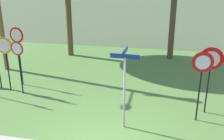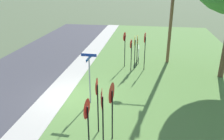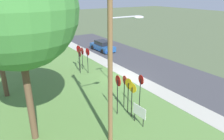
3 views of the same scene
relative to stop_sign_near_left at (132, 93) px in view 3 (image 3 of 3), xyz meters
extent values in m
plane|color=#4C5B3D|center=(5.67, -3.50, -1.76)|extent=(160.00, 160.00, 0.00)
cube|color=#3D3D42|center=(5.67, -8.30, -1.75)|extent=(44.00, 6.40, 0.01)
cube|color=#ADAA9E|center=(5.67, -4.30, -1.73)|extent=(44.00, 1.60, 0.06)
cube|color=#567F3D|center=(5.67, 2.50, -1.74)|extent=(44.00, 12.00, 0.04)
cylinder|color=black|center=(0.00, 0.03, -0.65)|extent=(0.06, 0.06, 2.13)
cylinder|color=gold|center=(0.00, -0.01, 0.37)|extent=(0.63, 0.11, 0.63)
cylinder|color=white|center=(0.00, -0.03, 0.37)|extent=(0.49, 0.07, 0.49)
cylinder|color=black|center=(0.29, -0.89, -0.53)|extent=(0.06, 0.06, 2.38)
cylinder|color=red|center=(0.29, -0.93, 0.62)|extent=(0.64, 0.13, 0.65)
cylinder|color=white|center=(0.29, -0.94, 0.62)|extent=(0.50, 0.09, 0.50)
cylinder|color=black|center=(0.58, -0.11, -0.63)|extent=(0.06, 0.06, 2.16)
cylinder|color=gold|center=(0.58, -0.15, 0.39)|extent=(0.74, 0.05, 0.74)
cylinder|color=white|center=(0.58, -0.17, 0.39)|extent=(0.58, 0.02, 0.58)
cylinder|color=black|center=(0.77, 0.61, -0.48)|extent=(0.06, 0.06, 2.48)
cylinder|color=red|center=(0.77, 0.57, 0.71)|extent=(0.72, 0.12, 0.72)
cylinder|color=white|center=(0.77, 0.56, 0.71)|extent=(0.56, 0.08, 0.56)
cylinder|color=black|center=(1.30, -0.32, -0.66)|extent=(0.06, 0.06, 2.12)
cylinder|color=red|center=(1.30, -0.36, 0.35)|extent=(0.61, 0.11, 0.61)
cylinder|color=white|center=(1.30, -0.37, 0.35)|extent=(0.47, 0.07, 0.48)
cylinder|color=black|center=(9.02, -0.45, -0.60)|extent=(0.06, 0.06, 2.24)
cone|color=red|center=(9.02, -0.49, 0.44)|extent=(0.83, 0.13, 0.83)
cone|color=silver|center=(9.02, -0.51, 0.44)|extent=(0.56, 0.08, 0.57)
cylinder|color=black|center=(9.77, -0.68, -0.54)|extent=(0.06, 0.06, 2.36)
cone|color=red|center=(9.77, -0.72, 0.56)|extent=(0.82, 0.16, 0.82)
cone|color=white|center=(9.77, -0.75, 0.56)|extent=(0.55, 0.10, 0.56)
cylinder|color=black|center=(8.65, -1.12, -0.57)|extent=(0.06, 0.06, 2.28)
cone|color=red|center=(8.65, -1.16, 0.50)|extent=(0.73, 0.09, 0.73)
cone|color=silver|center=(8.65, -1.18, 0.50)|extent=(0.50, 0.05, 0.50)
cylinder|color=black|center=(10.03, -1.18, -0.69)|extent=(0.06, 0.06, 2.05)
cone|color=red|center=(10.03, -1.22, 0.26)|extent=(0.76, 0.07, 0.76)
cone|color=white|center=(10.03, -1.25, 0.26)|extent=(0.52, 0.04, 0.52)
cylinder|color=#9EA0A8|center=(6.17, -2.11, -0.48)|extent=(0.07, 0.07, 2.47)
cylinder|color=#9EA0A8|center=(6.17, -2.11, 0.76)|extent=(0.09, 0.09, 0.03)
cube|color=navy|center=(6.17, -2.11, 0.82)|extent=(0.96, 0.06, 0.15)
cube|color=navy|center=(6.17, -2.11, 0.99)|extent=(0.05, 0.82, 0.15)
cylinder|color=brown|center=(-1.25, 2.43, 2.88)|extent=(0.24, 0.24, 9.20)
cylinder|color=#9EA0A8|center=(-1.25, 1.61, 4.91)|extent=(0.08, 1.64, 0.08)
ellipsoid|color=#B7B7BC|center=(-1.25, 0.79, 4.85)|extent=(0.40, 0.56, 0.18)
cylinder|color=black|center=(-1.26, 0.08, -1.44)|extent=(0.05, 0.05, 0.55)
cylinder|color=black|center=(-0.49, 0.13, -1.44)|extent=(0.05, 0.05, 0.55)
cube|color=white|center=(-0.88, 0.10, -0.82)|extent=(1.10, 0.10, 0.70)
cylinder|color=brown|center=(1.24, 5.88, 1.10)|extent=(0.36, 0.36, 5.62)
sphere|color=#3D7F38|center=(1.24, 5.88, 5.35)|extent=(5.75, 5.75, 5.75)
cylinder|color=brown|center=(7.68, 6.51, 1.50)|extent=(0.36, 0.36, 6.44)
cube|color=#1E4C8C|center=(15.49, -6.77, -1.26)|extent=(4.32, 1.82, 0.68)
cube|color=black|center=(15.49, -6.77, -0.64)|extent=(2.18, 1.50, 0.56)
cylinder|color=black|center=(16.79, -5.88, -1.45)|extent=(0.60, 0.20, 0.60)
cylinder|color=black|center=(16.84, -7.59, -1.45)|extent=(0.60, 0.20, 0.60)
cylinder|color=black|center=(14.14, -5.95, -1.45)|extent=(0.60, 0.20, 0.60)
cylinder|color=black|center=(14.19, -7.66, -1.45)|extent=(0.60, 0.20, 0.60)
camera|label=1|loc=(7.42, -9.90, 3.18)|focal=41.94mm
camera|label=2|loc=(16.99, 0.82, 4.59)|focal=37.18mm
camera|label=3|loc=(-9.27, 7.44, 6.00)|focal=33.44mm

